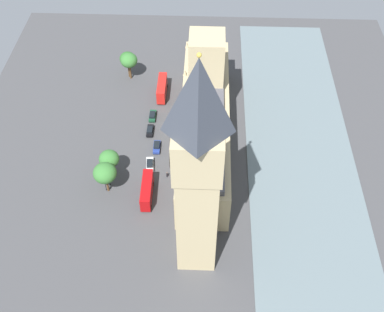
{
  "coord_description": "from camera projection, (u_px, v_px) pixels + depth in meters",
  "views": [
    {
      "loc": [
        -2.11,
        93.36,
        95.79
      ],
      "look_at": [
        1.0,
        12.93,
        7.34
      ],
      "focal_mm": 43.93,
      "sensor_mm": 36.0,
      "label": 1
    }
  ],
  "objects": [
    {
      "name": "street_lamp_slot_12",
      "position": [
        104.0,
        180.0,
        118.33
      ],
      "size": [
        0.56,
        0.56,
        6.04
      ],
      "color": "black",
      "rests_on": "ground"
    },
    {
      "name": "car_blue_opposite_hall",
      "position": [
        157.0,
        147.0,
        130.7
      ],
      "size": [
        2.0,
        4.73,
        1.74
      ],
      "rotation": [
        0.0,
        0.0,
        0.02
      ],
      "color": "navy",
      "rests_on": "ground"
    },
    {
      "name": "plane_tree_slot_10",
      "position": [
        128.0,
        59.0,
        148.11
      ],
      "size": [
        5.01,
        5.01,
        9.1
      ],
      "color": "brown",
      "rests_on": "ground"
    },
    {
      "name": "plane_tree_near_tower",
      "position": [
        109.0,
        159.0,
        120.45
      ],
      "size": [
        5.19,
        5.19,
        8.45
      ],
      "color": "brown",
      "rests_on": "ground"
    },
    {
      "name": "pedestrian_midblock",
      "position": [
        167.0,
        175.0,
        124.03
      ],
      "size": [
        0.65,
        0.57,
        1.63
      ],
      "rotation": [
        0.0,
        0.0,
        1.27
      ],
      "color": "black",
      "rests_on": "ground"
    },
    {
      "name": "parliament_building",
      "position": [
        205.0,
        115.0,
        129.1
      ],
      "size": [
        13.11,
        61.02,
        27.08
      ],
      "color": "tan",
      "rests_on": "ground"
    },
    {
      "name": "ground_plane",
      "position": [
        197.0,
        140.0,
        133.69
      ],
      "size": [
        131.02,
        131.02,
        0.0
      ],
      "primitive_type": "plane",
      "color": "#424244"
    },
    {
      "name": "street_lamp_slot_11",
      "position": [
        108.0,
        174.0,
        119.47
      ],
      "size": [
        0.56,
        0.56,
        6.15
      ],
      "color": "black",
      "rests_on": "ground"
    },
    {
      "name": "car_white_by_river_gate",
      "position": [
        150.0,
        164.0,
        126.32
      ],
      "size": [
        2.32,
        4.93,
        1.74
      ],
      "rotation": [
        0.0,
        0.0,
        3.23
      ],
      "color": "silver",
      "rests_on": "ground"
    },
    {
      "name": "plane_tree_under_trees",
      "position": [
        105.0,
        173.0,
        116.28
      ],
      "size": [
        5.89,
        5.89,
        9.48
      ],
      "color": "brown",
      "rests_on": "ground"
    },
    {
      "name": "double_decker_bus_corner",
      "position": [
        147.0,
        190.0,
        118.12
      ],
      "size": [
        2.78,
        10.54,
        4.75
      ],
      "rotation": [
        0.0,
        0.0,
        3.16
      ],
      "color": "#B20C0F",
      "rests_on": "ground"
    },
    {
      "name": "river_thames",
      "position": [
        298.0,
        142.0,
        132.86
      ],
      "size": [
        29.25,
        117.91,
        0.25
      ],
      "primitive_type": "cube",
      "color": "slate",
      "rests_on": "ground"
    },
    {
      "name": "plane_tree_leading",
      "position": [
        129.0,
        60.0,
        147.4
      ],
      "size": [
        5.34,
        5.34,
        9.34
      ],
      "color": "brown",
      "rests_on": "ground"
    },
    {
      "name": "double_decker_bus_kerbside",
      "position": [
        162.0,
        88.0,
        145.09
      ],
      "size": [
        2.68,
        10.51,
        4.75
      ],
      "rotation": [
        0.0,
        0.0,
        -0.0
      ],
      "color": "red",
      "rests_on": "ground"
    },
    {
      "name": "car_black_trailing",
      "position": [
        150.0,
        130.0,
        135.0
      ],
      "size": [
        1.91,
        4.68,
        1.74
      ],
      "rotation": [
        0.0,
        0.0,
        3.14
      ],
      "color": "black",
      "rests_on": "ground"
    },
    {
      "name": "car_dark_green_far_end",
      "position": [
        152.0,
        116.0,
        139.21
      ],
      "size": [
        1.97,
        4.8,
        1.74
      ],
      "rotation": [
        0.0,
        0.0,
        3.14
      ],
      "color": "#19472D",
      "rests_on": "ground"
    },
    {
      "name": "clock_tower",
      "position": [
        197.0,
        173.0,
        87.45
      ],
      "size": [
        9.41,
        9.41,
        55.88
      ],
      "color": "tan",
      "rests_on": "ground"
    }
  ]
}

